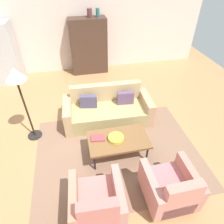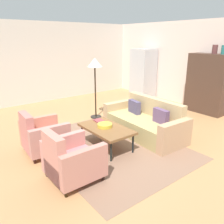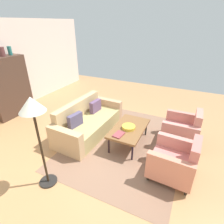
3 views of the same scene
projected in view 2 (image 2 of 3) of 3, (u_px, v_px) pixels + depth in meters
ground_plane at (121, 135)px, 5.57m from camera, size 10.13×10.13×0.00m
wall_back at (210, 66)px, 7.25m from camera, size 8.44×0.12×2.80m
wall_left at (46, 62)px, 8.32m from camera, size 0.12×7.23×2.80m
area_rug at (108, 146)px, 4.99m from camera, size 3.40×2.60×0.01m
couch at (146, 123)px, 5.57m from camera, size 2.13×0.98×0.86m
coffee_table at (106, 129)px, 4.84m from camera, size 1.20×0.70×0.45m
armchair_left at (42, 137)px, 4.63m from camera, size 0.84×0.84×0.88m
armchair_right at (70, 161)px, 3.73m from camera, size 0.81×0.81×0.88m
fruit_bowl at (105, 125)px, 4.85m from camera, size 0.31×0.31×0.07m
book_stack at (99, 121)px, 5.18m from camera, size 0.30×0.21×0.03m
cabinet at (207, 84)px, 7.05m from camera, size 1.20×0.51×1.80m
vase_tall at (215, 49)px, 6.66m from camera, size 0.15×0.15×0.26m
vase_round at (223, 50)px, 6.47m from camera, size 0.11×0.11×0.25m
refrigerator at (143, 73)px, 8.98m from camera, size 0.80×0.73×1.85m
floor_lamp at (95, 68)px, 6.40m from camera, size 0.40×0.40×1.72m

